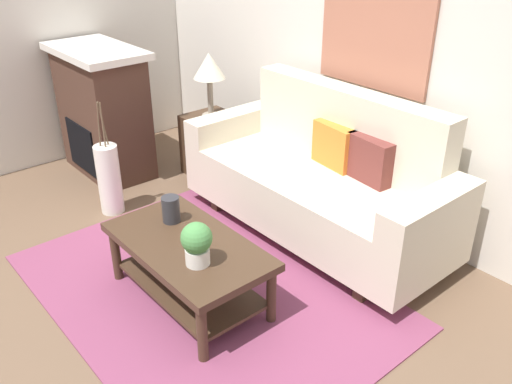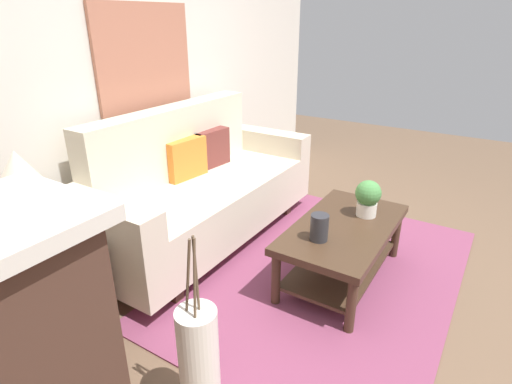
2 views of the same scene
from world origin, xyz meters
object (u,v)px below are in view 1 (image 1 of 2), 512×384
object	(u,v)px
throw_pillow_maroon	(369,160)
tabletop_vase	(171,209)
side_table	(212,145)
table_lamp	(209,69)
throw_pillow_orange	(334,146)
floor_vase	(109,179)
couch	(320,181)
framed_painting	(374,33)
coffee_table	(188,258)
fireplace	(103,111)
potted_plant_tabletop	(197,242)

from	to	relation	value
throw_pillow_maroon	tabletop_vase	bearing A→B (deg)	-113.34
side_table	table_lamp	world-z (taller)	table_lamp
throw_pillow_orange	floor_vase	world-z (taller)	throw_pillow_orange
couch	throw_pillow_maroon	bearing A→B (deg)	21.09
throw_pillow_orange	framed_painting	distance (m)	0.84
throw_pillow_maroon	coffee_table	world-z (taller)	throw_pillow_maroon
table_lamp	throw_pillow_orange	bearing A→B (deg)	5.12
throw_pillow_maroon	framed_painting	distance (m)	0.90
framed_painting	side_table	bearing A→B (deg)	-161.23
floor_vase	throw_pillow_maroon	bearing A→B (deg)	35.92
tabletop_vase	fireplace	bearing A→B (deg)	166.23
table_lamp	throw_pillow_maroon	bearing A→B (deg)	4.13
couch	coffee_table	size ratio (longest dim) A/B	1.93
framed_painting	throw_pillow_maroon	bearing A→B (deg)	-46.12
tabletop_vase	throw_pillow_maroon	bearing A→B (deg)	66.66
tabletop_vase	side_table	size ratio (longest dim) A/B	0.31
couch	side_table	distance (m)	1.37
side_table	fireplace	world-z (taller)	fireplace
fireplace	throw_pillow_maroon	bearing A→B (deg)	19.23
coffee_table	framed_painting	size ratio (longest dim) A/B	1.16
potted_plant_tabletop	side_table	bearing A→B (deg)	141.60
fireplace	framed_painting	bearing A→B (deg)	29.72
throw_pillow_orange	table_lamp	distance (m)	1.40
throw_pillow_orange	floor_vase	distance (m)	1.81
coffee_table	framed_painting	world-z (taller)	framed_painting
tabletop_vase	potted_plant_tabletop	xyz separation A→B (m)	(0.50, -0.14, 0.05)
coffee_table	fireplace	world-z (taller)	fireplace
side_table	floor_vase	size ratio (longest dim) A/B	0.97
fireplace	coffee_table	bearing A→B (deg)	-13.75
tabletop_vase	framed_painting	world-z (taller)	framed_painting
tabletop_vase	floor_vase	xyz separation A→B (m)	(-1.09, 0.09, -0.23)
throw_pillow_orange	coffee_table	distance (m)	1.39
throw_pillow_maroon	floor_vase	distance (m)	2.06
couch	coffee_table	world-z (taller)	couch
throw_pillow_orange	throw_pillow_maroon	bearing A→B (deg)	0.00
throw_pillow_maroon	floor_vase	size ratio (longest dim) A/B	0.62
couch	fireplace	xyz separation A→B (m)	(-2.05, -0.70, 0.16)
side_table	fireplace	size ratio (longest dim) A/B	0.48
tabletop_vase	framed_painting	size ratio (longest dim) A/B	0.18
throw_pillow_orange	fireplace	size ratio (longest dim) A/B	0.31
table_lamp	framed_painting	distance (m)	1.51
tabletop_vase	framed_painting	distance (m)	1.88
potted_plant_tabletop	side_table	size ratio (longest dim) A/B	0.47
couch	coffee_table	distance (m)	1.22
fireplace	framed_painting	world-z (taller)	framed_painting
tabletop_vase	couch	bearing A→B (deg)	79.03
table_lamp	fireplace	size ratio (longest dim) A/B	0.49
fireplace	floor_vase	distance (m)	0.87
tabletop_vase	potted_plant_tabletop	size ratio (longest dim) A/B	0.66
potted_plant_tabletop	table_lamp	world-z (taller)	table_lamp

